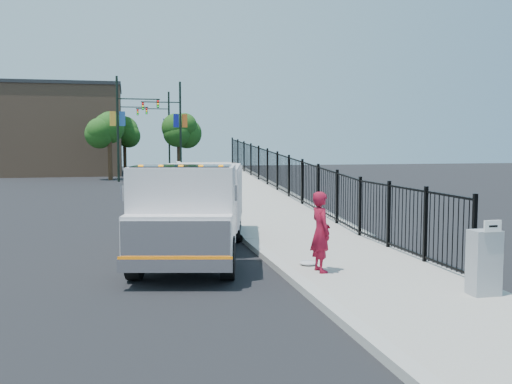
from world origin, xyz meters
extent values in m
plane|color=black|center=(0.00, 0.00, 0.00)|extent=(120.00, 120.00, 0.00)
cube|color=#9E998E|center=(1.93, -2.00, 0.06)|extent=(3.55, 12.00, 0.12)
cube|color=#ADAAA3|center=(0.00, -2.00, 0.08)|extent=(0.30, 12.00, 0.16)
cube|color=#9E998E|center=(2.12, 16.00, 0.00)|extent=(3.95, 24.06, 3.19)
cube|color=black|center=(3.55, 12.00, 0.90)|extent=(0.10, 28.00, 1.80)
cube|color=black|center=(-1.75, 2.82, 0.54)|extent=(2.40, 6.70, 0.21)
cube|color=silver|center=(-2.24, 0.63, 1.51)|extent=(2.71, 2.60, 1.95)
cube|color=silver|center=(-2.50, -0.56, 1.03)|extent=(2.39, 1.17, 0.98)
cube|color=silver|center=(-2.58, -0.92, 1.03)|extent=(2.21, 0.57, 0.83)
cube|color=silver|center=(-2.60, -0.99, 0.54)|extent=(2.33, 0.68, 0.27)
cube|color=orange|center=(-2.60, -0.99, 0.68)|extent=(2.30, 0.56, 0.06)
cube|color=black|center=(-2.29, 0.39, 2.10)|extent=(2.37, 1.71, 0.83)
cube|color=silver|center=(-1.47, 4.06, 1.51)|extent=(3.18, 4.52, 1.66)
cube|color=silver|center=(-3.64, -0.06, 1.95)|extent=(0.07, 0.07, 0.34)
cube|color=silver|center=(-1.26, -0.59, 1.95)|extent=(0.07, 0.07, 0.34)
cube|color=orange|center=(-3.22, 0.25, 2.51)|extent=(0.11, 0.10, 0.06)
cube|color=orange|center=(-2.80, 0.15, 2.51)|extent=(0.11, 0.10, 0.06)
cube|color=orange|center=(-2.37, 0.06, 2.51)|extent=(0.11, 0.10, 0.06)
cube|color=orange|center=(-1.94, -0.04, 2.51)|extent=(0.11, 0.10, 0.06)
cube|color=orange|center=(-1.51, -0.13, 2.51)|extent=(0.11, 0.10, 0.06)
cylinder|color=black|center=(-3.39, 0.18, 0.49)|extent=(0.52, 1.02, 0.98)
cylinder|color=black|center=(-1.39, -0.26, 0.49)|extent=(0.52, 1.02, 0.98)
cylinder|color=black|center=(-2.35, 4.86, 0.49)|extent=(0.52, 1.02, 0.98)
cylinder|color=black|center=(-0.34, 4.41, 0.49)|extent=(0.52, 1.02, 0.98)
cylinder|color=black|center=(-2.11, 5.91, 0.49)|extent=(0.52, 1.02, 0.98)
cylinder|color=black|center=(-0.11, 5.46, 0.49)|extent=(0.52, 1.02, 0.98)
imported|color=maroon|center=(0.70, -0.46, 1.03)|extent=(0.48, 0.69, 1.82)
cube|color=gray|center=(3.10, -3.01, 0.75)|extent=(0.55, 0.40, 1.25)
cube|color=white|center=(3.10, -3.23, 1.48)|extent=(0.35, 0.04, 0.22)
ellipsoid|color=silver|center=(0.65, 0.26, 0.17)|extent=(0.43, 0.43, 0.11)
cylinder|color=black|center=(-4.14, 32.23, 4.00)|extent=(0.18, 0.18, 8.00)
cube|color=black|center=(-2.54, 32.23, 6.30)|extent=(3.20, 0.08, 0.08)
cube|color=black|center=(-1.10, 32.23, 5.95)|extent=(0.18, 0.22, 0.60)
cube|color=#26559B|center=(-3.79, 32.23, 4.80)|extent=(0.45, 0.04, 1.10)
cube|color=gold|center=(-4.49, 32.23, 4.80)|extent=(0.45, 0.04, 1.10)
cylinder|color=black|center=(0.89, 35.31, 4.00)|extent=(0.18, 0.18, 8.00)
cube|color=black|center=(-0.71, 35.31, 6.30)|extent=(3.20, 0.08, 0.08)
cube|color=black|center=(-2.15, 35.31, 5.95)|extent=(0.18, 0.22, 0.60)
cube|color=orange|center=(1.24, 35.31, 4.80)|extent=(0.45, 0.04, 1.10)
cube|color=#141C93|center=(0.54, 35.31, 4.80)|extent=(0.45, 0.04, 1.10)
cylinder|color=black|center=(-4.65, 42.62, 4.00)|extent=(0.18, 0.18, 8.00)
cube|color=black|center=(-3.05, 42.62, 6.30)|extent=(3.20, 0.08, 0.08)
cube|color=black|center=(-1.61, 42.62, 5.95)|extent=(0.18, 0.22, 0.60)
cube|color=navy|center=(-4.30, 42.62, 4.80)|extent=(0.45, 0.04, 1.10)
cube|color=#C88914|center=(-5.00, 42.62, 4.80)|extent=(0.45, 0.04, 1.10)
cylinder|color=black|center=(0.66, 45.06, 4.00)|extent=(0.18, 0.18, 8.00)
cube|color=black|center=(-0.94, 45.06, 6.30)|extent=(3.20, 0.08, 0.08)
cube|color=black|center=(-2.38, 45.06, 5.95)|extent=(0.18, 0.22, 0.60)
cube|color=orange|center=(1.01, 45.06, 4.80)|extent=(0.45, 0.04, 1.10)
cube|color=navy|center=(0.31, 45.06, 4.80)|extent=(0.45, 0.04, 1.10)
cylinder|color=#382314|center=(-4.81, 34.45, 1.60)|extent=(0.36, 0.36, 3.20)
sphere|color=#194714|center=(-4.81, 34.45, 4.00)|extent=(2.56, 2.56, 2.56)
cylinder|color=#382314|center=(1.18, 40.37, 1.60)|extent=(0.36, 0.36, 3.20)
sphere|color=#194714|center=(1.18, 40.37, 4.00)|extent=(2.57, 2.57, 2.57)
cylinder|color=#382314|center=(-3.70, 46.79, 1.60)|extent=(0.36, 0.36, 3.20)
sphere|color=#194714|center=(-3.70, 46.79, 4.00)|extent=(2.82, 2.82, 2.82)
cube|color=#8C664C|center=(-9.00, 44.00, 4.00)|extent=(10.00, 10.00, 8.00)
camera|label=1|loc=(-3.52, -12.50, 3.04)|focal=40.00mm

